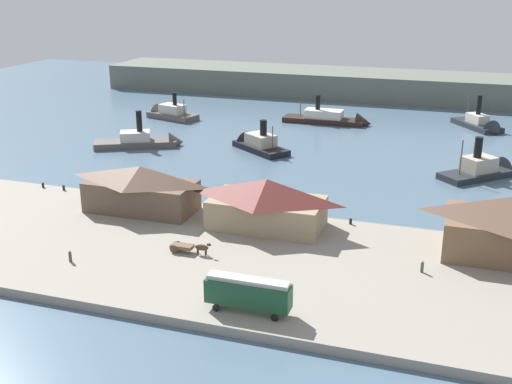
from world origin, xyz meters
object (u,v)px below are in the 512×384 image
ferry_near_quay (168,113)px  ferry_mid_harbor (482,125)px  ferry_approaching_east (486,169)px  ferry_outer_harbor (256,143)px  mooring_post_center_east (351,221)px  ferry_shed_east_terminal (141,188)px  pedestrian_by_tram (70,256)px  mooring_post_east (43,185)px  ferry_departing_north (335,119)px  mooring_post_center_west (64,188)px  ferry_approaching_west (147,141)px  ferry_shed_west_terminal (267,203)px  horse_cart (189,247)px  pedestrian_walking_west (422,267)px  street_tram (248,292)px

ferry_near_quay → ferry_mid_harbor: bearing=8.5°
ferry_approaching_east → ferry_outer_harbor: bearing=174.5°
mooring_post_center_east → ferry_mid_harbor: (20.15, 78.40, -0.49)m
ferry_shed_east_terminal → ferry_approaching_east: (54.45, 41.69, -3.64)m
mooring_post_center_east → ferry_near_quay: 91.37m
pedestrian_by_tram → ferry_mid_harbor: size_ratio=0.10×
mooring_post_east → ferry_approaching_east: ferry_approaching_east is taller
ferry_near_quay → ferry_departing_north: bearing=9.3°
mooring_post_center_west → ferry_approaching_west: 36.29m
ferry_shed_west_terminal → ferry_approaching_west: (-42.26, 41.40, -3.85)m
ferry_approaching_east → ferry_mid_harbor: 41.34m
mooring_post_center_east → mooring_post_center_west: 52.22m
ferry_shed_east_terminal → ferry_shed_west_terminal: bearing=-1.2°
pedestrian_by_tram → ferry_near_quay: size_ratio=0.10×
ferry_outer_harbor → ferry_mid_harbor: (49.57, 36.55, -0.24)m
ferry_outer_harbor → ferry_approaching_east: 50.24m
mooring_post_center_west → ferry_mid_harbor: bearing=47.3°
mooring_post_east → ferry_near_quay: 66.00m
ferry_approaching_west → ferry_shed_west_terminal: bearing=-44.4°
mooring_post_east → ferry_outer_harbor: (27.28, 41.66, -0.25)m
pedestrian_by_tram → ferry_approaching_west: ferry_approaching_west is taller
ferry_shed_east_terminal → horse_cart: bearing=-42.7°
ferry_shed_east_terminal → ferry_shed_west_terminal: size_ratio=1.03×
ferry_shed_west_terminal → ferry_departing_north: size_ratio=0.74×
pedestrian_by_tram → pedestrian_walking_west: bearing=14.3°
ferry_outer_harbor → horse_cart: bearing=-80.7°
street_tram → ferry_near_quay: size_ratio=0.60×
horse_cart → ferry_outer_harbor: ferry_outer_harbor is taller
horse_cart → pedestrian_by_tram: (-14.10, -7.67, -0.16)m
horse_cart → ferry_approaching_east: size_ratio=0.36×
ferry_approaching_west → ferry_approaching_east: (75.01, 0.75, 0.13)m
ferry_shed_west_terminal → ferry_mid_harbor: size_ratio=1.04×
street_tram → ferry_approaching_east: bearing=68.2°
street_tram → ferry_approaching_west: ferry_approaching_west is taller
street_tram → mooring_post_center_east: (6.45, 30.56, -2.04)m
mooring_post_center_east → ferry_departing_north: 75.43m
pedestrian_by_tram → horse_cart: bearing=28.5°
horse_cart → mooring_post_east: horse_cart is taller
ferry_shed_east_terminal → ferry_approaching_west: ferry_shed_east_terminal is taller
ferry_shed_east_terminal → pedestrian_by_tram: (0.13, -20.82, -3.07)m
mooring_post_center_east → ferry_near_quay: size_ratio=0.05×
pedestrian_walking_west → ferry_approaching_east: size_ratio=0.10×
mooring_post_center_west → ferry_outer_harbor: 47.58m
street_tram → horse_cart: (-13.17, 12.78, -1.57)m
ferry_shed_west_terminal → mooring_post_east: size_ratio=19.49×
mooring_post_center_east → horse_cart: bearing=-137.8°
ferry_approaching_east → pedestrian_by_tram: bearing=-131.0°
mooring_post_center_west → pedestrian_walking_west: bearing=-12.2°
ferry_shed_west_terminal → ferry_approaching_west: size_ratio=0.85×
street_tram → ferry_mid_harbor: bearing=76.3°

